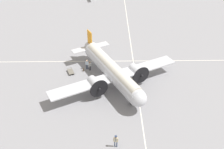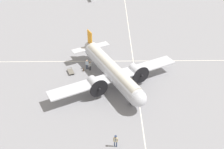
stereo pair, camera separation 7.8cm
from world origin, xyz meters
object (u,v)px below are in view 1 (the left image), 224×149
(airliner_main, at_px, (113,71))
(baggage_cart, at_px, (71,72))
(ramp_agent, at_px, (90,65))
(crew_foreground, at_px, (116,140))
(passenger_boarding, at_px, (87,63))
(suitcase_near_door, at_px, (83,70))

(airliner_main, relative_size, baggage_cart, 10.68)
(ramp_agent, distance_m, baggage_cart, 3.56)
(crew_foreground, relative_size, ramp_agent, 1.07)
(airliner_main, relative_size, passenger_boarding, 11.17)
(crew_foreground, xyz_separation_m, passenger_boarding, (18.00, 4.69, -0.03))
(airliner_main, xyz_separation_m, ramp_agent, (4.26, 4.07, -1.46))
(passenger_boarding, bearing_deg, suitcase_near_door, -109.30)
(baggage_cart, bearing_deg, airliner_main, 43.75)
(airliner_main, bearing_deg, crew_foreground, -26.88)
(crew_foreground, distance_m, passenger_boarding, 18.60)
(airliner_main, height_order, suitcase_near_door, airliner_main)
(airliner_main, xyz_separation_m, suitcase_near_door, (3.99, 5.22, -2.28))
(crew_foreground, xyz_separation_m, suitcase_near_door, (17.32, 5.31, -0.93))
(baggage_cart, bearing_deg, ramp_agent, 82.33)
(crew_foreground, bearing_deg, airliner_main, -84.44)
(airliner_main, distance_m, ramp_agent, 6.07)
(suitcase_near_door, bearing_deg, passenger_boarding, -42.57)
(airliner_main, distance_m, suitcase_near_door, 6.95)
(suitcase_near_door, bearing_deg, crew_foreground, -162.96)
(crew_foreground, distance_m, suitcase_near_door, 18.14)
(suitcase_near_door, relative_size, baggage_cart, 0.28)
(crew_foreground, xyz_separation_m, baggage_cart, (16.77, 7.53, -0.91))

